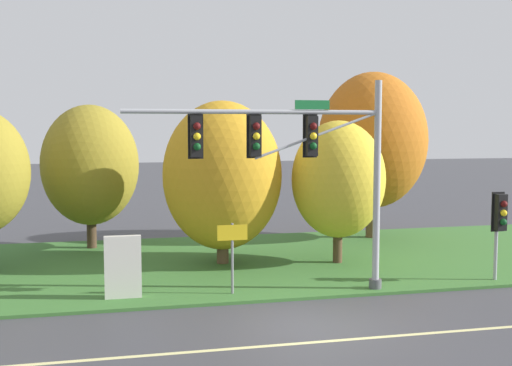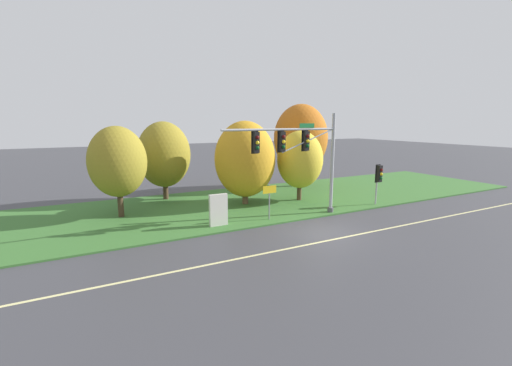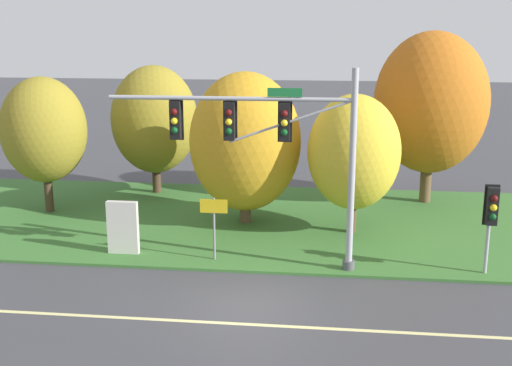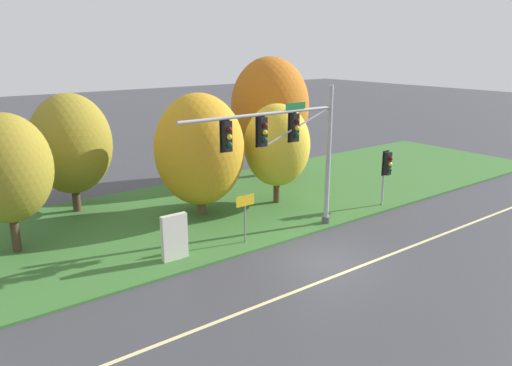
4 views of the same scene
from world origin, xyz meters
TOP-DOWN VIEW (x-y plane):
  - ground_plane at (0.00, 0.00)m, footprint 160.00×160.00m
  - lane_stripe at (0.00, -1.20)m, footprint 36.00×0.16m
  - grass_verge at (0.00, 8.25)m, footprint 48.00×11.50m
  - traffic_signal_mast at (0.46, 3.04)m, footprint 8.13×0.49m
  - pedestrian_signal_near_kerb at (7.44, 3.05)m, footprint 0.46×0.55m
  - route_sign_post at (-1.60, 3.43)m, footprint 0.94×0.08m
  - tree_nearest_road at (-9.82, 8.46)m, footprint 3.60×3.60m
  - tree_left_of_mast at (-6.05, 12.25)m, footprint 4.09×4.09m
  - tree_behind_signpost at (-1.11, 7.92)m, footprint 4.48×4.48m
  - tree_mid_verge at (3.20, 7.06)m, footprint 3.55×3.55m
  - tree_tall_centre at (6.68, 12.00)m, footprint 5.04×5.04m
  - info_kiosk at (-4.92, 3.69)m, footprint 1.10×0.24m

SIDE VIEW (x-z plane):
  - ground_plane at x=0.00m, z-range 0.00..0.00m
  - lane_stripe at x=0.00m, z-range 0.00..0.01m
  - grass_verge at x=0.00m, z-range 0.00..0.10m
  - info_kiosk at x=-4.92m, z-range 0.09..1.99m
  - route_sign_post at x=-1.60m, z-range 0.50..2.70m
  - pedestrian_signal_near_kerb at x=7.44m, z-range 0.76..3.76m
  - tree_mid_verge at x=3.20m, z-range 0.58..5.99m
  - tree_behind_signpost at x=-1.11m, z-range 0.37..6.52m
  - tree_left_of_mast at x=-6.05m, z-range 0.59..6.70m
  - tree_nearest_road at x=-9.82m, z-range 0.76..6.59m
  - traffic_signal_mast at x=0.46m, z-range 1.12..7.74m
  - tree_tall_centre at x=6.68m, z-range 0.79..8.48m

